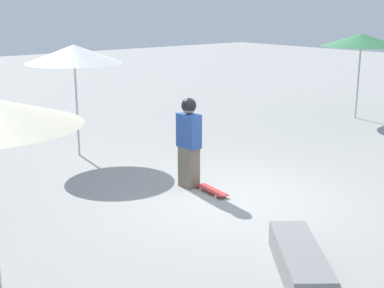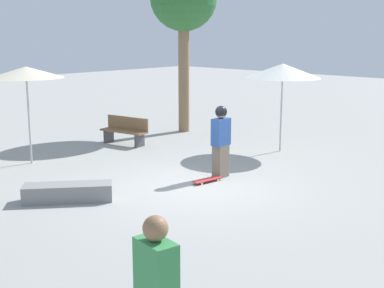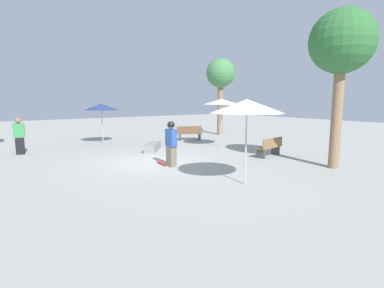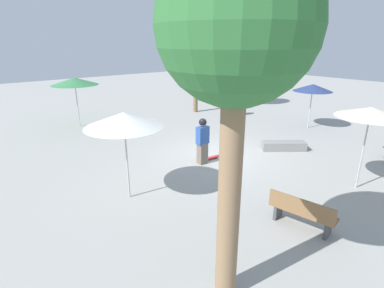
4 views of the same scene
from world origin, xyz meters
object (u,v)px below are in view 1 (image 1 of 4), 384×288
object	(u,v)px
skateboard	(212,190)
shade_umbrella_green	(361,40)
concrete_ledge	(300,261)
shade_umbrella_white	(74,54)
skater_main	(189,140)

from	to	relation	value
skateboard	shade_umbrella_green	world-z (taller)	shade_umbrella_green
concrete_ledge	shade_umbrella_white	xyz separation A→B (m)	(-6.97, 0.52, 2.17)
shade_umbrella_green	skater_main	bearing A→B (deg)	-78.17
skateboard	concrete_ledge	distance (m)	3.26
concrete_ledge	shade_umbrella_white	size ratio (longest dim) A/B	0.68
concrete_ledge	skater_main	bearing A→B (deg)	163.21
skateboard	shade_umbrella_white	bearing A→B (deg)	-163.82
skater_main	shade_umbrella_white	xyz separation A→B (m)	(-3.36, -0.57, 1.41)
skater_main	skateboard	distance (m)	1.05
shade_umbrella_white	skateboard	bearing A→B (deg)	9.46
shade_umbrella_green	shade_umbrella_white	size ratio (longest dim) A/B	1.01
skateboard	shade_umbrella_green	bearing A→B (deg)	112.54
skateboard	shade_umbrella_green	size ratio (longest dim) A/B	0.32
shade_umbrella_green	skateboard	bearing A→B (deg)	-74.19
concrete_ledge	shade_umbrella_green	world-z (taller)	shade_umbrella_green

